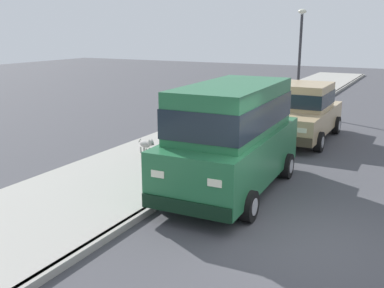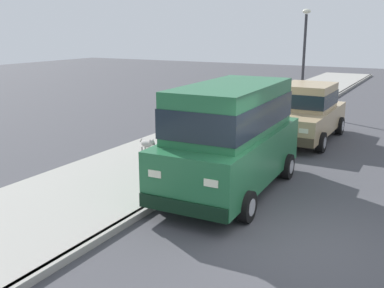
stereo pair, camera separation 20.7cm
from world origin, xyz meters
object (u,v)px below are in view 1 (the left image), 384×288
car_green_van (232,133)px  street_lamp (300,48)px  dog_grey (146,144)px  car_tan_sedan (303,111)px

car_green_van → street_lamp: size_ratio=1.12×
dog_grey → street_lamp: (1.96, 9.30, 2.48)m
car_tan_sedan → street_lamp: size_ratio=1.04×
car_green_van → dog_grey: bearing=157.9°
car_green_van → dog_grey: (-3.28, 1.33, -0.97)m
car_tan_sedan → dog_grey: car_tan_sedan is taller
car_green_van → car_tan_sedan: (0.15, 5.89, -0.41)m
street_lamp → car_green_van: bearing=-82.9°
car_green_van → street_lamp: (-1.32, 10.63, 1.51)m
car_tan_sedan → dog_grey: (-3.43, -4.56, -0.55)m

